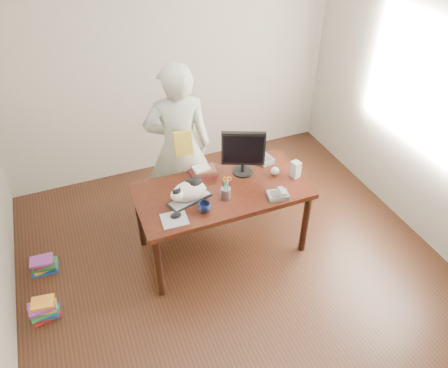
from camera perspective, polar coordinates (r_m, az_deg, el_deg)
room at (r=3.25m, az=3.64°, el=1.42°), size 4.50×4.50×4.50m
desk at (r=4.20m, az=-0.66°, el=-1.66°), size 1.60×0.80×0.75m
keyboard at (r=3.93m, az=-4.49°, el=-2.02°), size 0.43×0.27×0.02m
cat at (r=3.86m, az=-4.70°, el=-0.91°), size 0.38×0.28×0.22m
monitor at (r=4.10m, az=2.53°, el=4.33°), size 0.39×0.26×0.46m
pen_cup at (r=3.92m, az=0.24°, el=-1.03°), size 0.11×0.11×0.24m
mousepad at (r=3.76m, az=-6.50°, el=-4.58°), size 0.23×0.21×0.01m
mouse at (r=3.77m, az=-6.32°, el=-4.08°), size 0.10×0.07×0.04m
coffee_mug at (r=3.79m, az=-2.59°, el=-3.06°), size 0.15×0.15×0.09m
phone at (r=3.98m, az=7.11°, el=-1.40°), size 0.21×0.17×0.08m
speaker at (r=4.22m, az=9.32°, el=1.90°), size 0.09×0.10×0.17m
baseball at (r=4.24m, az=6.68°, el=1.66°), size 0.08×0.08×0.08m
book_stack at (r=4.21m, az=-2.76°, el=1.67°), size 0.25×0.19×0.09m
calculator at (r=4.42m, az=5.30°, el=3.26°), size 0.16×0.20×0.06m
person at (r=4.38m, az=-5.91°, el=4.73°), size 0.72×0.54×1.80m
held_book at (r=4.16m, az=-5.34°, el=5.30°), size 0.18×0.13×0.24m
book_pile_a at (r=4.25m, az=-22.44°, el=-14.87°), size 0.27×0.22×0.18m
book_pile_b at (r=4.63m, az=-22.49°, el=-9.72°), size 0.26×0.20×0.15m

